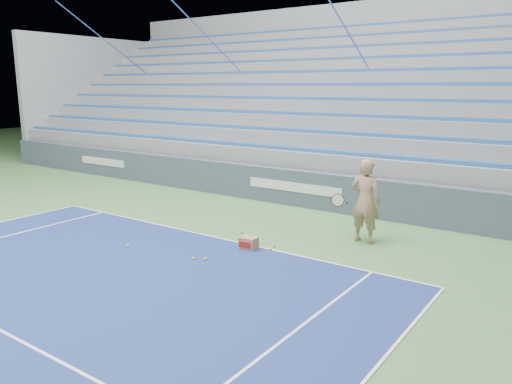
# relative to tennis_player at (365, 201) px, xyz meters

# --- Properties ---
(sponsor_barrier) EXTENTS (30.00, 0.32, 1.10)m
(sponsor_barrier) POSITION_rel_tennis_player_xyz_m (-3.17, 2.23, -0.44)
(sponsor_barrier) COLOR #3E4B5E
(sponsor_barrier) RESTS_ON ground
(bleachers) EXTENTS (31.00, 9.15, 7.30)m
(bleachers) POSITION_rel_tennis_player_xyz_m (-3.18, 7.95, 1.37)
(bleachers) COLOR gray
(bleachers) RESTS_ON ground
(tennis_player) EXTENTS (0.97, 0.87, 1.98)m
(tennis_player) POSITION_rel_tennis_player_xyz_m (0.00, 0.00, 0.00)
(tennis_player) COLOR tan
(tennis_player) RESTS_ON ground
(ball_box) EXTENTS (0.40, 0.32, 0.28)m
(ball_box) POSITION_rel_tennis_player_xyz_m (-1.89, -2.00, -0.85)
(ball_box) COLOR #A4754F
(ball_box) RESTS_ON ground
(tennis_ball_0) EXTENTS (0.07, 0.07, 0.07)m
(tennis_ball_0) POSITION_rel_tennis_player_xyz_m (-2.42, -3.26, -0.96)
(tennis_ball_0) COLOR yellow
(tennis_ball_0) RESTS_ON ground
(tennis_ball_1) EXTENTS (0.07, 0.07, 0.07)m
(tennis_ball_1) POSITION_rel_tennis_player_xyz_m (-2.20, -3.14, -0.96)
(tennis_ball_1) COLOR yellow
(tennis_ball_1) RESTS_ON ground
(tennis_ball_2) EXTENTS (0.07, 0.07, 0.07)m
(tennis_ball_2) POSITION_rel_tennis_player_xyz_m (-2.75, -1.11, -0.96)
(tennis_ball_2) COLOR yellow
(tennis_ball_2) RESTS_ON ground
(tennis_ball_3) EXTENTS (0.07, 0.07, 0.07)m
(tennis_ball_3) POSITION_rel_tennis_player_xyz_m (-4.22, -3.49, -0.96)
(tennis_ball_3) COLOR yellow
(tennis_ball_3) RESTS_ON ground
(tennis_ball_4) EXTENTS (0.07, 0.07, 0.07)m
(tennis_ball_4) POSITION_rel_tennis_player_xyz_m (-1.45, -1.79, -0.96)
(tennis_ball_4) COLOR yellow
(tennis_ball_4) RESTS_ON ground
(tennis_ball_5) EXTENTS (0.07, 0.07, 0.07)m
(tennis_ball_5) POSITION_rel_tennis_player_xyz_m (-1.51, -1.55, -0.96)
(tennis_ball_5) COLOR yellow
(tennis_ball_5) RESTS_ON ground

